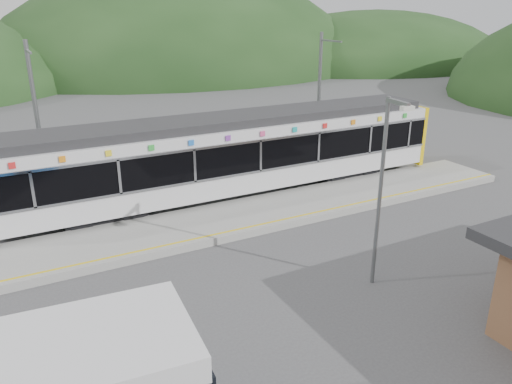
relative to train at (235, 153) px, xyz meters
name	(u,v)px	position (x,y,z in m)	size (l,w,h in m)	color
ground	(291,251)	(-0.72, -6.00, -2.06)	(120.00, 120.00, 0.00)	#4C4C4F
hills	(340,182)	(5.46, -0.71, -2.06)	(146.00, 149.00, 26.00)	#1E3D19
platform	(249,216)	(-0.72, -2.70, -1.91)	(26.00, 3.20, 0.30)	#9E9E99
yellow_line	(264,224)	(-0.72, -4.00, -1.76)	(26.00, 0.10, 0.01)	yellow
train	(235,153)	(0.00, 0.00, 0.00)	(20.44, 3.01, 3.74)	black
catenary_mast_west	(38,125)	(-7.72, 2.56, 1.58)	(0.18, 1.80, 7.00)	slate
catenary_mast_east	(319,97)	(6.28, 2.56, 1.58)	(0.18, 1.80, 7.00)	slate
lamp_post	(384,178)	(0.41, -9.12, 1.44)	(0.37, 1.05, 5.86)	slate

